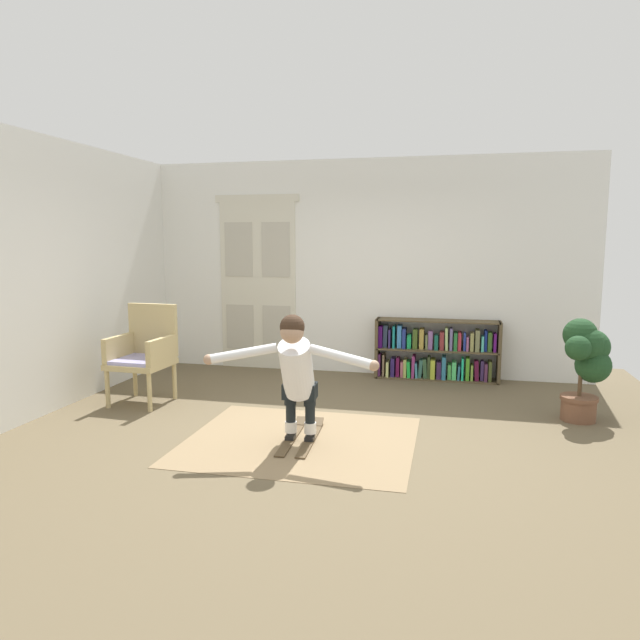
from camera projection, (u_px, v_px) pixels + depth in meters
The scene contains 10 objects.
ground_plane at pixel (322, 432), 5.48m from camera, with size 7.20×7.20×0.00m, color brown.
back_wall at pixel (364, 268), 7.79m from camera, with size 6.00×0.10×2.90m, color white.
side_wall_left at pixel (66, 274), 6.33m from camera, with size 0.10×6.00×2.90m, color white.
double_door at pixel (258, 282), 8.10m from camera, with size 1.22×0.05×2.45m.
rug at pixel (301, 440), 5.24m from camera, with size 2.06×1.80×0.01m, color #8A7352.
bookshelf at pixel (435, 353), 7.51m from camera, with size 1.61×0.30×0.79m.
wicker_chair at pixel (144, 351), 6.43m from camera, with size 0.63×0.63×1.10m.
potted_plant at pixel (586, 358), 5.76m from camera, with size 0.48×0.49×1.04m.
skis_pair at pixel (301, 437), 5.27m from camera, with size 0.32×0.96×0.07m.
person_skier at pixel (296, 367), 4.97m from camera, with size 1.48×0.64×1.13m.
Camera 1 is at (1.17, -5.15, 1.81)m, focal length 32.12 mm.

